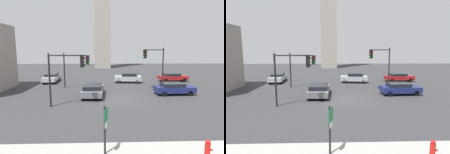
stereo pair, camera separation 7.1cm
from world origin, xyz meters
TOP-DOWN VIEW (x-y plane):
  - ground_plane at (0.00, 0.00)m, footprint 96.79×96.79m
  - direction_sign at (-1.23, -9.61)m, footprint 0.20×0.66m
  - traffic_light_0 at (5.11, 5.74)m, footprint 3.27×2.33m
  - traffic_light_1 at (-4.95, 5.30)m, footprint 3.68×2.68m
  - traffic_light_2 at (-4.60, -1.72)m, footprint 3.19×0.47m
  - fire_hydrant at (3.34, -10.11)m, footprint 0.34×0.24m
  - car_0 at (-2.58, 1.79)m, footprint 2.27×4.71m
  - car_1 at (-9.65, 10.65)m, footprint 2.16×4.72m
  - car_2 at (6.46, 2.23)m, footprint 4.36×2.08m
  - car_3 at (9.44, 10.65)m, footprint 4.57×2.24m
  - car_4 at (2.21, 9.72)m, footprint 4.14×2.02m

SIDE VIEW (x-z plane):
  - ground_plane at x=0.00m, z-range 0.00..0.00m
  - fire_hydrant at x=3.34m, z-range 0.13..1.02m
  - car_0 at x=-2.58m, z-range 0.05..1.32m
  - car_2 at x=6.46m, z-range 0.05..1.35m
  - car_3 at x=9.44m, z-range 0.05..1.34m
  - car_1 at x=-9.65m, z-range 0.07..1.38m
  - car_4 at x=2.21m, z-range 0.04..1.50m
  - direction_sign at x=-1.23m, z-range 0.41..2.72m
  - traffic_light_1 at x=-4.95m, z-range 1.01..5.60m
  - traffic_light_2 at x=-4.60m, z-range 1.03..5.72m
  - traffic_light_0 at x=5.11m, z-range 1.13..6.40m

